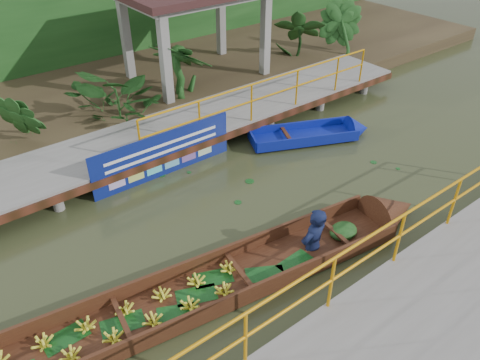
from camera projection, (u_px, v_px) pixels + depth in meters
ground at (245, 218)px, 9.88m from camera, size 80.00×80.00×0.00m
land_strip at (98, 92)px, 14.64m from camera, size 30.00×8.00×0.45m
far_dock at (163, 135)px, 11.85m from camera, size 16.00×2.06×1.66m
near_dock at (456, 311)px, 7.47m from camera, size 18.00×2.40×1.73m
foliage_backdrop at (57, 17)px, 15.27m from camera, size 30.00×0.80×4.00m
vendor_boat at (199, 288)px, 7.95m from camera, size 10.66×2.52×2.21m
moored_blue_boat at (331, 133)px, 12.67m from camera, size 3.36×2.10×0.79m
blue_banner at (164, 154)px, 10.94m from camera, size 3.61×0.04×1.13m
tropical_plants at (175, 72)px, 13.45m from camera, size 14.20×1.20×1.50m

